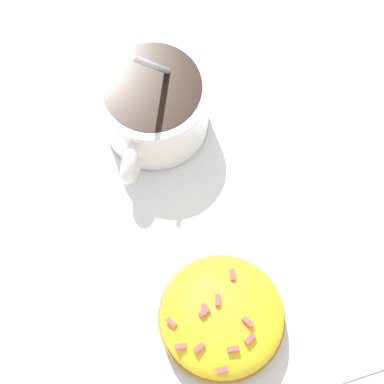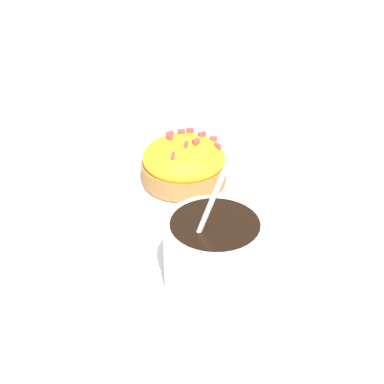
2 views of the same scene
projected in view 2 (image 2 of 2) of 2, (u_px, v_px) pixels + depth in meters
name	position (u px, v px, depth m)	size (l,w,h in m)	color
ground_plane	(209.00, 227.00, 0.56)	(3.00, 3.00, 0.00)	#B2B2B7
paper_napkin	(209.00, 225.00, 0.56)	(0.28, 0.27, 0.00)	white
coffee_cup	(215.00, 250.00, 0.48)	(0.09, 0.08, 0.11)	white
frosted_pastry	(184.00, 163.00, 0.61)	(0.08, 0.08, 0.05)	#B2753D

